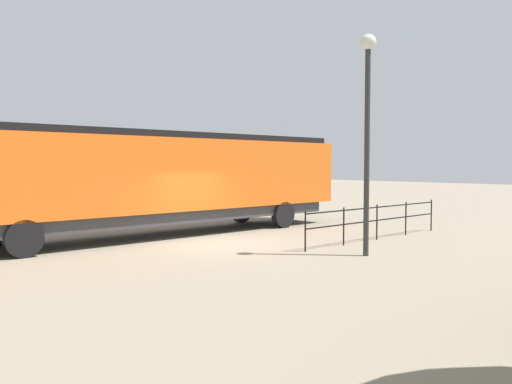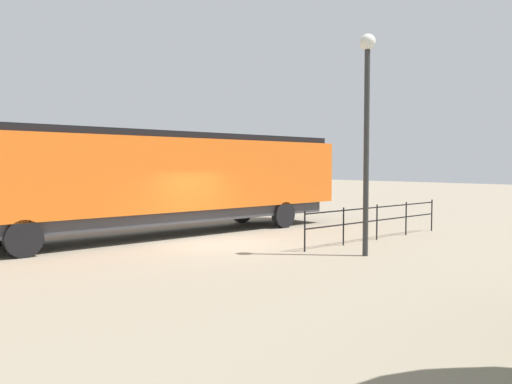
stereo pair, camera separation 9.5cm
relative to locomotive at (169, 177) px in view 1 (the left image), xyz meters
The scene contains 4 objects.
ground_plane 3.80m from the locomotive, ahead, with size 120.00×120.00×0.00m, color gray.
locomotive is the anchor object (origin of this frame).
lamp_post 8.21m from the locomotive, 12.81° to the left, with size 0.46×0.46×6.41m.
platform_fence 7.82m from the locomotive, 37.70° to the left, with size 0.05×7.54×1.26m.
Camera 1 is at (13.67, -10.68, 2.68)m, focal length 36.40 mm.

